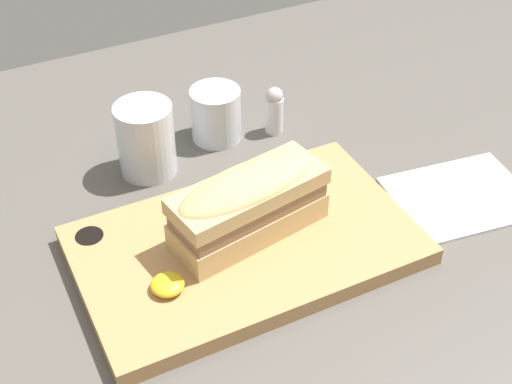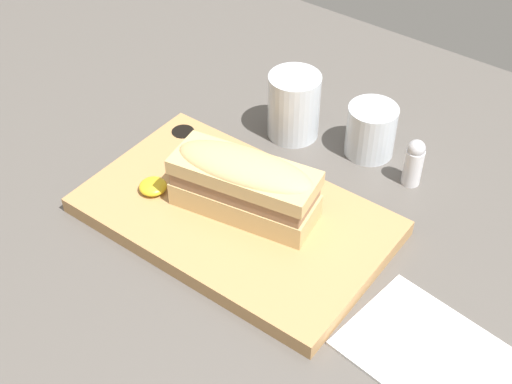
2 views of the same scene
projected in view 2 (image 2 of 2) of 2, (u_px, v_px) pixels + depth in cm
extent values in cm
cube|color=#56514C|center=(238.00, 254.00, 91.17)|extent=(190.48, 119.76, 2.00)
cube|color=tan|center=(235.00, 216.00, 93.17)|extent=(39.51, 24.01, 2.24)
cylinder|color=black|center=(183.00, 134.00, 105.09)|extent=(3.36, 3.36, 1.12)
cube|color=tan|center=(245.00, 200.00, 91.44)|extent=(19.65, 10.23, 3.39)
cube|color=#936B4C|center=(244.00, 184.00, 89.66)|extent=(18.86, 9.82, 1.88)
cube|color=tan|center=(244.00, 173.00, 88.34)|extent=(19.65, 10.23, 2.03)
ellipsoid|color=tan|center=(244.00, 167.00, 87.77)|extent=(19.25, 10.03, 3.05)
ellipsoid|color=gold|center=(153.00, 186.00, 94.72)|extent=(3.74, 3.74, 1.49)
cylinder|color=silver|center=(294.00, 106.00, 104.73)|extent=(7.73, 7.73, 10.12)
cylinder|color=silver|center=(293.00, 120.00, 106.47)|extent=(6.80, 6.80, 4.56)
cylinder|color=silver|center=(371.00, 130.00, 102.26)|extent=(7.19, 7.19, 7.76)
cylinder|color=#5B141E|center=(370.00, 138.00, 103.14)|extent=(6.47, 6.47, 4.74)
cube|color=white|center=(427.00, 353.00, 78.59)|extent=(19.27, 15.98, 0.40)
cylinder|color=white|center=(413.00, 167.00, 97.96)|extent=(2.62, 2.62, 5.60)
sphere|color=#B7B7BC|center=(416.00, 149.00, 95.76)|extent=(2.49, 2.49, 2.49)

